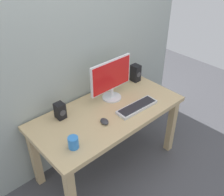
% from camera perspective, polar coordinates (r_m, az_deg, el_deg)
% --- Properties ---
extents(ground_plane, '(6.00, 6.00, 0.00)m').
position_cam_1_polar(ground_plane, '(2.91, -0.77, -14.28)').
color(ground_plane, '#4C4C51').
extents(wall_back, '(2.69, 0.04, 3.00)m').
position_cam_1_polar(wall_back, '(2.34, -7.81, 17.11)').
color(wall_back, '#9EA8A3').
rests_on(wall_back, ground_plane).
extents(desk, '(1.46, 0.71, 0.72)m').
position_cam_1_polar(desk, '(2.48, -0.87, -4.73)').
color(desk, tan).
rests_on(desk, ground_plane).
extents(monitor, '(0.48, 0.19, 0.41)m').
position_cam_1_polar(monitor, '(2.48, -0.20, 4.37)').
color(monitor, silver).
rests_on(monitor, desk).
extents(keyboard_primary, '(0.44, 0.15, 0.03)m').
position_cam_1_polar(keyboard_primary, '(2.45, 5.56, -1.99)').
color(keyboard_primary, silver).
rests_on(keyboard_primary, desk).
extents(mouse, '(0.09, 0.11, 0.03)m').
position_cam_1_polar(mouse, '(2.27, -1.68, -5.19)').
color(mouse, '#333338').
rests_on(mouse, desk).
extents(speaker_right, '(0.08, 0.10, 0.19)m').
position_cam_1_polar(speaker_right, '(2.85, 5.22, 5.52)').
color(speaker_right, black).
rests_on(speaker_right, desk).
extents(speaker_left, '(0.08, 0.09, 0.15)m').
position_cam_1_polar(speaker_left, '(2.34, -11.42, -2.80)').
color(speaker_left, black).
rests_on(speaker_left, desk).
extents(coffee_mug, '(0.08, 0.08, 0.10)m').
position_cam_1_polar(coffee_mug, '(2.04, -8.57, -9.73)').
color(coffee_mug, '#337FD8').
rests_on(coffee_mug, desk).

